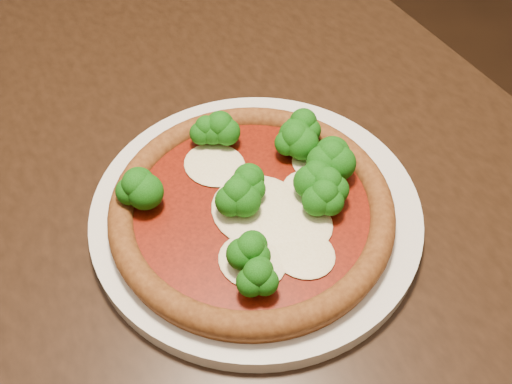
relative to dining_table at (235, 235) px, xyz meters
The scene contains 3 objects.
dining_table is the anchor object (origin of this frame).
plate 0.12m from the dining_table, 24.47° to the right, with size 0.33×0.33×0.02m, color silver.
pizza 0.15m from the dining_table, 26.94° to the right, with size 0.28×0.28×0.06m.
Camera 1 is at (0.49, -0.21, 1.22)m, focal length 40.00 mm.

